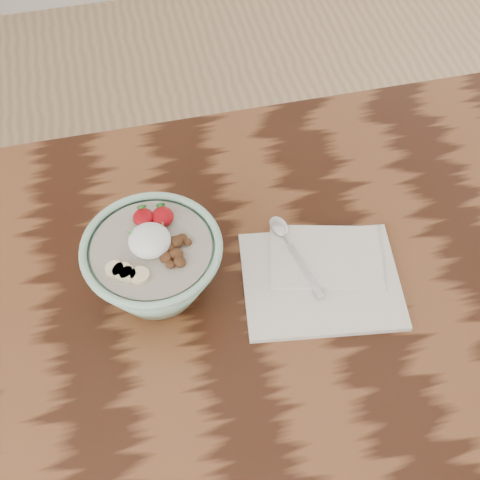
% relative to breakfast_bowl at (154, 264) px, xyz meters
% --- Properties ---
extents(table, '(1.60, 0.90, 0.75)m').
position_rel_breakfast_bowl_xyz_m(table, '(0.09, -0.09, -0.16)').
color(table, '#33170C').
rests_on(table, ground).
extents(breakfast_bowl, '(0.20, 0.20, 0.14)m').
position_rel_breakfast_bowl_xyz_m(breakfast_bowl, '(0.00, 0.00, 0.00)').
color(breakfast_bowl, '#99CEB2').
rests_on(breakfast_bowl, table).
extents(napkin, '(0.26, 0.23, 0.01)m').
position_rel_breakfast_bowl_xyz_m(napkin, '(0.25, -0.04, -0.06)').
color(napkin, white).
rests_on(napkin, table).
extents(spoon, '(0.05, 0.17, 0.01)m').
position_rel_breakfast_bowl_xyz_m(spoon, '(0.21, 0.04, -0.05)').
color(spoon, silver).
rests_on(spoon, napkin).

